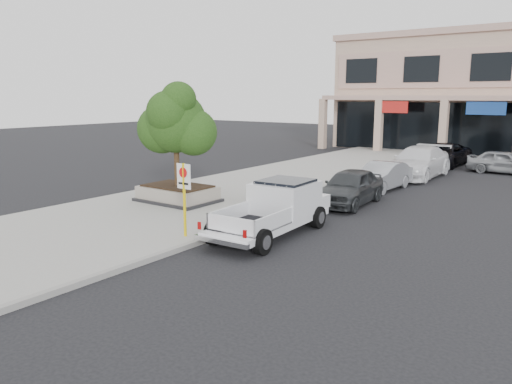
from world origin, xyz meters
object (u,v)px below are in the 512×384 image
curb_car_a (350,187)px  curb_car_c (418,162)px  curb_car_b (382,176)px  curb_car_d (443,155)px  no_parking_sign (184,190)px  planter_tree (181,122)px  lot_car_a (504,162)px  planter (178,193)px  pickup_truck (270,210)px

curb_car_a → curb_car_c: curb_car_c is taller
curb_car_b → curb_car_d: (-0.08, 10.40, 0.05)m
curb_car_a → no_parking_sign: bearing=-106.4°
planter_tree → lot_car_a: size_ratio=1.01×
planter → pickup_truck: (5.74, -1.58, 0.38)m
planter_tree → curb_car_c: planter_tree is taller
planter → no_parking_sign: size_ratio=1.39×
no_parking_sign → curb_car_d: bearing=86.0°
planter_tree → curb_car_d: size_ratio=0.77×
curb_car_c → curb_car_d: 5.57m
curb_car_d → lot_car_a: (3.83, -1.32, -0.04)m
planter → curb_car_c: size_ratio=0.55×
planter_tree → no_parking_sign: size_ratio=1.74×
curb_car_a → curb_car_b: bearing=89.2°
curb_car_b → planter_tree: bearing=-120.4°
planter → curb_car_d: size_ratio=0.62×
no_parking_sign → curb_car_a: (1.82, 7.89, -0.89)m
planter_tree → curb_car_d: bearing=73.7°
planter_tree → pickup_truck: 6.40m
pickup_truck → lot_car_a: 19.15m
curb_car_b → curb_car_a: bearing=-83.6°
curb_car_a → curb_car_d: size_ratio=0.84×
curb_car_b → curb_car_c: size_ratio=0.70×
lot_car_a → curb_car_b: bearing=158.9°
pickup_truck → curb_car_c: pickup_truck is taller
pickup_truck → no_parking_sign: bearing=-133.7°
planter_tree → curb_car_b: bearing=55.7°
curb_car_b → curb_car_d: size_ratio=0.78×
curb_car_c → planter: bearing=-113.2°
planter → lot_car_a: 19.60m
curb_car_d → lot_car_a: 4.06m
curb_car_d → planter: bearing=-104.0°
pickup_truck → lot_car_a: pickup_truck is taller
planter_tree → curb_car_b: (5.44, 7.99, -2.74)m
planter_tree → lot_car_a: bearing=61.7°
planter → curb_car_d: 19.35m
pickup_truck → curb_car_b: (-0.16, 9.73, -0.19)m
curb_car_a → lot_car_a: curb_car_a is taller
curb_car_a → curb_car_d: 14.29m
planter_tree → pickup_truck: size_ratio=0.74×
planter → curb_car_b: curb_car_b is taller
planter → curb_car_c: curb_car_c is taller
planter → curb_car_b: (5.58, 8.14, 0.19)m
planter_tree → curb_car_d: planter_tree is taller
pickup_truck → planter_tree: bearing=160.2°
pickup_truck → curb_car_a: bearing=87.2°
curb_car_b → lot_car_a: bearing=71.3°
no_parking_sign → curb_car_d: (1.56, 22.18, -0.91)m
no_parking_sign → lot_car_a: no_parking_sign is taller
curb_car_d → curb_car_c: bearing=-85.3°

